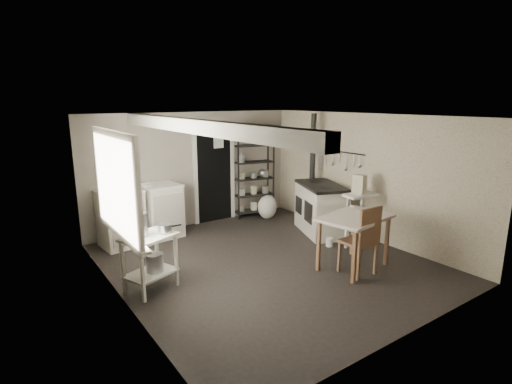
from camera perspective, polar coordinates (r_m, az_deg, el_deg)
floor at (r=6.47m, az=1.55°, el=-10.03°), size 5.00×5.00×0.00m
ceiling at (r=5.95m, az=1.68°, el=10.77°), size 5.00×5.00×0.00m
wall_back at (r=8.21m, az=-8.84°, el=3.20°), size 4.50×0.02×2.30m
wall_front at (r=4.44m, az=21.31°, el=-6.11°), size 4.50×0.02×2.30m
wall_left at (r=5.14m, az=-19.02°, el=-3.34°), size 0.02×5.00×2.30m
wall_right at (r=7.64m, az=15.32°, el=2.14°), size 0.02×5.00×2.30m
window at (r=5.25m, az=-19.60°, el=0.90°), size 0.12×1.76×1.28m
doorway at (r=8.42m, az=-5.97°, el=2.49°), size 0.96×0.10×2.08m
ceiling_beam at (r=5.33m, az=-8.87°, el=9.27°), size 0.18×5.00×0.18m
wallpaper_panel at (r=7.63m, az=15.27°, el=2.13°), size 0.01×5.00×2.30m
utensil_rail at (r=7.92m, az=11.88°, el=5.64°), size 0.06×1.20×0.44m
prep_table at (r=5.64m, az=-14.88°, el=-9.68°), size 0.81×0.69×0.78m
stockpot at (r=5.49m, az=-16.64°, el=-4.44°), size 0.36×0.36×0.30m
saucepan at (r=5.55m, az=-12.90°, el=-5.00°), size 0.19×0.19×0.11m
bucket at (r=5.65m, az=-14.26°, el=-9.76°), size 0.25×0.25×0.25m
base_cabinets at (r=7.56m, az=-16.05°, el=-3.40°), size 1.58×0.80×1.01m
mixing_bowl at (r=7.39m, az=-15.57°, el=0.22°), size 0.38×0.38×0.07m
counter_cup at (r=7.22m, az=-18.60°, el=-0.18°), size 0.14×0.14×0.10m
shelf_rack at (r=8.75m, az=-0.33°, el=2.63°), size 0.91×0.50×1.82m
shelf_jar at (r=8.53m, az=-2.09°, el=5.25°), size 0.12×0.13×0.21m
storage_box_a at (r=8.46m, az=-1.61°, el=9.50°), size 0.38×0.36×0.21m
storage_box_b at (r=8.72m, az=0.70°, el=9.48°), size 0.30×0.28×0.18m
stove at (r=7.82m, az=9.22°, el=-2.65°), size 1.08×1.38×0.96m
stovepipe at (r=8.09m, az=8.14°, el=6.22°), size 0.14×0.14×1.35m
side_ledge at (r=7.27m, az=14.61°, el=-4.21°), size 0.65×0.41×0.94m
oats_box at (r=7.14m, az=14.49°, el=0.30°), size 0.15×0.23×0.33m
work_table at (r=6.33m, az=13.73°, el=-7.25°), size 1.20×0.93×0.83m
table_cup at (r=6.29m, az=16.51°, el=-3.46°), size 0.12×0.12×0.09m
chair at (r=6.12m, az=14.38°, el=-6.95°), size 0.44×0.46×1.06m
flour_sack at (r=8.67m, az=1.63°, el=-2.28°), size 0.55×0.51×0.52m
floor_crock at (r=7.23m, az=10.45°, el=-7.06°), size 0.15×0.15×0.15m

